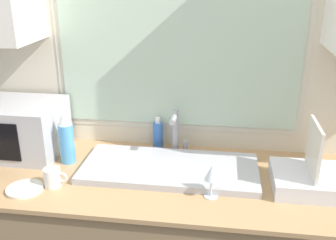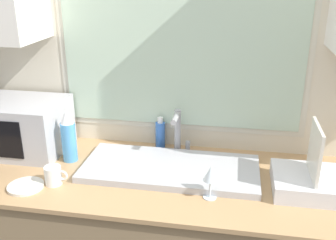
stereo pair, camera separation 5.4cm
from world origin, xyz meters
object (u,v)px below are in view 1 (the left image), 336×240
Objects in this scene: faucet at (177,129)px; mug_near_sink at (53,177)px; wine_glass at (212,174)px; spray_bottle at (66,138)px; dish_rack at (310,178)px; soap_bottle at (158,134)px; microwave at (13,128)px.

faucet reaches higher than mug_near_sink.
wine_glass is (0.67, 0.01, 0.06)m from mug_near_sink.
dish_rack is at bearing -4.58° from spray_bottle.
soap_bottle is (-0.10, 0.06, -0.06)m from faucet.
dish_rack is (0.59, -0.25, -0.08)m from faucet.
microwave is 0.45m from mug_near_sink.
spray_bottle reaches higher than soap_bottle.
dish_rack is at bearing -24.00° from soap_bottle.
wine_glass is (-0.41, -0.13, 0.06)m from dish_rack.
microwave is at bearing -173.11° from faucet.
microwave reaches higher than soap_bottle.
dish_rack is 3.01× the size of mug_near_sink.
mug_near_sink is 0.72× the size of wine_glass.
soap_bottle is 1.14× the size of wine_glass.
faucet is at bearing 116.19° from wine_glass.
soap_bottle is (0.70, 0.15, -0.06)m from microwave.
microwave is (-0.80, -0.10, -0.00)m from faucet.
microwave is 1.41m from dish_rack.
spray_bottle reaches higher than wine_glass.
microwave is 0.72m from soap_bottle.
soap_bottle is at bearing 156.00° from dish_rack.
wine_glass is at bearing -15.96° from microwave.
faucet is 0.47× the size of microwave.
spray_bottle reaches higher than faucet.
dish_rack is (1.40, -0.16, -0.08)m from microwave.
mug_near_sink is at bearing -140.89° from faucet.
soap_bottle is 0.53m from wine_glass.
spray_bottle is 1.58× the size of soap_bottle.
dish_rack is at bearing -23.05° from faucet.
faucet is 0.72× the size of dish_rack.
microwave is 0.31m from spray_bottle.
soap_bottle is at bearing 29.22° from spray_bottle.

